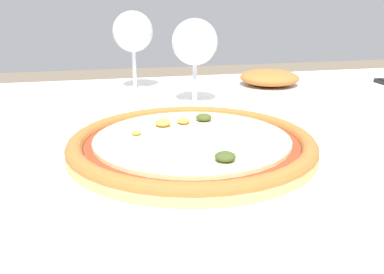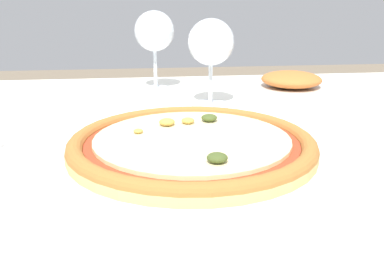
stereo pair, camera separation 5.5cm
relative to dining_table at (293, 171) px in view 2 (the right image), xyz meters
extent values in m
cube|color=brown|center=(0.00, 0.00, 0.06)|extent=(1.20, 0.83, 0.04)
cube|color=silver|center=(0.00, 0.00, 0.08)|extent=(1.30, 0.93, 0.01)
cylinder|color=brown|center=(-0.54, 0.35, -0.29)|extent=(0.06, 0.06, 0.66)
cylinder|color=white|center=(-0.19, -0.14, 0.09)|extent=(0.36, 0.36, 0.01)
cylinder|color=#E0B26B|center=(-0.19, -0.14, 0.10)|extent=(0.32, 0.32, 0.01)
torus|color=#A3662D|center=(-0.19, -0.14, 0.11)|extent=(0.32, 0.32, 0.02)
cylinder|color=#BC381E|center=(-0.19, -0.14, 0.11)|extent=(0.28, 0.28, 0.00)
cylinder|color=beige|center=(-0.19, -0.14, 0.11)|extent=(0.25, 0.25, 0.00)
ellipsoid|color=#BC9342|center=(-0.26, -0.11, 0.12)|extent=(0.01, 0.01, 0.01)
ellipsoid|color=#BC9342|center=(-0.22, -0.08, 0.12)|extent=(0.02, 0.02, 0.01)
ellipsoid|color=#BC9342|center=(-0.19, -0.07, 0.12)|extent=(0.02, 0.02, 0.01)
ellipsoid|color=#425123|center=(-0.17, -0.23, 0.12)|extent=(0.02, 0.02, 0.01)
ellipsoid|color=#425123|center=(-0.16, -0.07, 0.12)|extent=(0.02, 0.02, 0.01)
cylinder|color=silver|center=(-0.12, 0.14, 0.09)|extent=(0.07, 0.07, 0.00)
cylinder|color=silver|center=(-0.12, 0.14, 0.13)|extent=(0.01, 0.01, 0.08)
sphere|color=silver|center=(-0.12, 0.14, 0.21)|extent=(0.09, 0.09, 0.09)
cylinder|color=silver|center=(-0.22, 0.31, 0.09)|extent=(0.07, 0.07, 0.00)
cylinder|color=silver|center=(-0.22, 0.31, 0.13)|extent=(0.01, 0.01, 0.09)
sphere|color=silver|center=(-0.22, 0.31, 0.21)|extent=(0.09, 0.09, 0.09)
cylinder|color=white|center=(0.08, 0.25, 0.09)|extent=(0.23, 0.23, 0.01)
ellipsoid|color=#BC662D|center=(0.08, 0.25, 0.11)|extent=(0.13, 0.13, 0.03)
camera|label=1|loc=(-0.31, -0.65, 0.29)|focal=40.00mm
camera|label=2|loc=(-0.25, -0.66, 0.29)|focal=40.00mm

